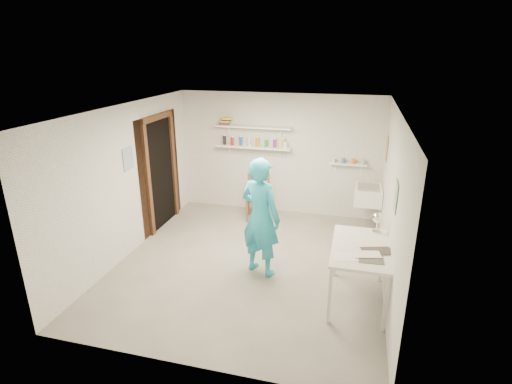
% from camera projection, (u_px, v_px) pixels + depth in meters
% --- Properties ---
extents(floor, '(4.00, 4.50, 0.02)m').
position_uv_depth(floor, '(250.00, 263.00, 6.29)').
color(floor, slate).
rests_on(floor, ground).
extents(ceiling, '(4.00, 4.50, 0.02)m').
position_uv_depth(ceiling, '(249.00, 108.00, 5.47)').
color(ceiling, silver).
rests_on(ceiling, wall_back).
extents(wall_back, '(4.00, 0.02, 2.40)m').
position_uv_depth(wall_back, '(279.00, 154.00, 7.94)').
color(wall_back, silver).
rests_on(wall_back, ground).
extents(wall_front, '(4.00, 0.02, 2.40)m').
position_uv_depth(wall_front, '(187.00, 268.00, 3.82)').
color(wall_front, silver).
rests_on(wall_front, ground).
extents(wall_left, '(0.02, 4.50, 2.40)m').
position_uv_depth(wall_left, '(128.00, 181.00, 6.35)').
color(wall_left, silver).
rests_on(wall_left, ground).
extents(wall_right, '(0.02, 4.50, 2.40)m').
position_uv_depth(wall_right, '(392.00, 204.00, 5.41)').
color(wall_right, silver).
rests_on(wall_right, ground).
extents(doorway_recess, '(0.02, 0.90, 2.00)m').
position_uv_depth(doorway_recess, '(161.00, 174.00, 7.37)').
color(doorway_recess, black).
rests_on(doorway_recess, wall_left).
extents(corridor_box, '(1.40, 1.50, 2.10)m').
position_uv_depth(corridor_box, '(126.00, 169.00, 7.52)').
color(corridor_box, brown).
rests_on(corridor_box, ground).
extents(door_lintel, '(0.06, 1.05, 0.10)m').
position_uv_depth(door_lintel, '(157.00, 117.00, 7.01)').
color(door_lintel, brown).
rests_on(door_lintel, wall_left).
extents(door_jamb_near, '(0.06, 0.10, 2.00)m').
position_uv_depth(door_jamb_near, '(148.00, 182.00, 6.91)').
color(door_jamb_near, brown).
rests_on(door_jamb_near, ground).
extents(door_jamb_far, '(0.06, 0.10, 2.00)m').
position_uv_depth(door_jamb_far, '(174.00, 167.00, 7.82)').
color(door_jamb_far, brown).
rests_on(door_jamb_far, ground).
extents(shelf_lower, '(1.50, 0.22, 0.03)m').
position_uv_depth(shelf_lower, '(253.00, 147.00, 7.89)').
color(shelf_lower, white).
rests_on(shelf_lower, wall_back).
extents(shelf_upper, '(1.50, 0.22, 0.03)m').
position_uv_depth(shelf_upper, '(253.00, 127.00, 7.75)').
color(shelf_upper, white).
rests_on(shelf_upper, wall_back).
extents(ledge_shelf, '(0.70, 0.14, 0.03)m').
position_uv_depth(ledge_shelf, '(348.00, 164.00, 7.57)').
color(ledge_shelf, white).
rests_on(ledge_shelf, wall_back).
extents(poster_left, '(0.01, 0.28, 0.36)m').
position_uv_depth(poster_left, '(128.00, 159.00, 6.27)').
color(poster_left, '#334C7F').
rests_on(poster_left, wall_left).
extents(poster_right_a, '(0.01, 0.34, 0.42)m').
position_uv_depth(poster_right_a, '(387.00, 148.00, 6.93)').
color(poster_right_a, '#995933').
rests_on(poster_right_a, wall_right).
extents(poster_right_b, '(0.01, 0.30, 0.38)m').
position_uv_depth(poster_right_b, '(396.00, 197.00, 4.81)').
color(poster_right_b, '#3F724C').
rests_on(poster_right_b, wall_right).
extents(belfast_sink, '(0.48, 0.60, 0.30)m').
position_uv_depth(belfast_sink, '(368.00, 195.00, 7.19)').
color(belfast_sink, white).
rests_on(belfast_sink, wall_right).
extents(man, '(0.76, 0.64, 1.78)m').
position_uv_depth(man, '(261.00, 217.00, 5.75)').
color(man, '#27A8C6').
rests_on(man, ground).
extents(wall_clock, '(0.31, 0.16, 0.32)m').
position_uv_depth(wall_clock, '(258.00, 193.00, 5.86)').
color(wall_clock, '#C6BB87').
rests_on(wall_clock, man).
extents(wooden_chair, '(0.53, 0.51, 0.98)m').
position_uv_depth(wooden_chair, '(258.00, 196.00, 7.76)').
color(wooden_chair, brown).
rests_on(wooden_chair, ground).
extents(work_table, '(0.72, 1.21, 0.80)m').
position_uv_depth(work_table, '(358.00, 274.00, 5.22)').
color(work_table, silver).
rests_on(work_table, ground).
extents(desk_lamp, '(0.15, 0.15, 0.15)m').
position_uv_depth(desk_lamp, '(378.00, 218.00, 5.40)').
color(desk_lamp, silver).
rests_on(desk_lamp, work_table).
extents(spray_cans, '(1.29, 0.06, 0.17)m').
position_uv_depth(spray_cans, '(253.00, 142.00, 7.85)').
color(spray_cans, black).
rests_on(spray_cans, shelf_lower).
extents(book_stack, '(0.26, 0.14, 0.14)m').
position_uv_depth(book_stack, '(226.00, 121.00, 7.86)').
color(book_stack, red).
rests_on(book_stack, shelf_upper).
extents(ledge_pots, '(0.48, 0.07, 0.09)m').
position_uv_depth(ledge_pots, '(348.00, 161.00, 7.55)').
color(ledge_pots, silver).
rests_on(ledge_pots, ledge_shelf).
extents(papers, '(0.30, 0.22, 0.02)m').
position_uv_depth(papers, '(361.00, 246.00, 5.08)').
color(papers, silver).
rests_on(papers, work_table).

